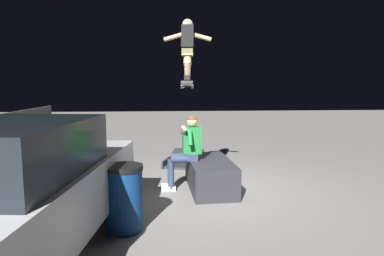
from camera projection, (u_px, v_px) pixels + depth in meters
ground_plane at (218, 190)px, 6.10m from camera, size 40.00×40.00×0.00m
ledge_box_main at (210, 175)px, 6.16m from camera, size 1.62×0.83×0.55m
person_sitting_on_ledge at (186, 148)px, 6.12m from camera, size 0.59×0.76×1.39m
skateboard at (187, 84)px, 6.07m from camera, size 1.03×0.30×0.14m
skater_airborne at (188, 46)px, 6.04m from camera, size 0.63×0.89×1.12m
kicker_ramp at (184, 162)px, 8.19m from camera, size 1.41×1.13×0.38m
trash_bin at (124, 198)px, 4.38m from camera, size 0.51×0.51×0.88m
parked_car at (13, 192)px, 3.54m from camera, size 4.37×2.29×1.56m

